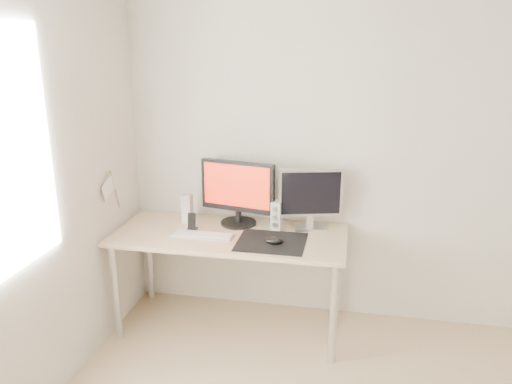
{
  "coord_description": "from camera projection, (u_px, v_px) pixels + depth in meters",
  "views": [
    {
      "loc": [
        -0.13,
        -1.73,
        2.01
      ],
      "look_at": [
        -0.76,
        1.47,
        1.01
      ],
      "focal_mm": 35.0,
      "sensor_mm": 36.0,
      "label": 1
    }
  ],
  "objects": [
    {
      "name": "phone_dock",
      "position": [
        192.0,
        225.0,
        3.49
      ],
      "size": [
        0.07,
        0.06,
        0.13
      ],
      "color": "black",
      "rests_on": "desk"
    },
    {
      "name": "wall_back",
      "position": [
        371.0,
        154.0,
        3.47
      ],
      "size": [
        3.5,
        0.0,
        3.5
      ],
      "primitive_type": "plane",
      "rotation": [
        1.57,
        0.0,
        0.0
      ],
      "color": "white",
      "rests_on": "ground"
    },
    {
      "name": "speaker_right",
      "position": [
        276.0,
        215.0,
        3.48
      ],
      "size": [
        0.07,
        0.08,
        0.21
      ],
      "color": "white",
      "rests_on": "desk"
    },
    {
      "name": "pennant",
      "position": [
        111.0,
        188.0,
        3.36
      ],
      "size": [
        0.01,
        0.23,
        0.29
      ],
      "color": "#A57F54",
      "rests_on": "wall_left"
    },
    {
      "name": "second_monitor",
      "position": [
        310.0,
        196.0,
        3.46
      ],
      "size": [
        0.45,
        0.21,
        0.43
      ],
      "color": "silver",
      "rests_on": "desk"
    },
    {
      "name": "mouse",
      "position": [
        274.0,
        241.0,
        3.25
      ],
      "size": [
        0.12,
        0.07,
        0.04
      ],
      "primitive_type": "ellipsoid",
      "color": "black",
      "rests_on": "mousepad"
    },
    {
      "name": "desk",
      "position": [
        230.0,
        243.0,
        3.47
      ],
      "size": [
        1.6,
        0.7,
        0.73
      ],
      "color": "#D1B587",
      "rests_on": "ground"
    },
    {
      "name": "main_monitor",
      "position": [
        238.0,
        191.0,
        3.53
      ],
      "size": [
        0.55,
        0.31,
        0.47
      ],
      "color": "black",
      "rests_on": "desk"
    },
    {
      "name": "mousepad",
      "position": [
        271.0,
        242.0,
        3.29
      ],
      "size": [
        0.45,
        0.4,
        0.0
      ],
      "primitive_type": "cube",
      "color": "black",
      "rests_on": "desk"
    },
    {
      "name": "keyboard",
      "position": [
        203.0,
        235.0,
        3.39
      ],
      "size": [
        0.42,
        0.13,
        0.02
      ],
      "color": "#A9A9AB",
      "rests_on": "desk"
    },
    {
      "name": "speaker_left",
      "position": [
        187.0,
        209.0,
        3.62
      ],
      "size": [
        0.07,
        0.08,
        0.21
      ],
      "color": "silver",
      "rests_on": "desk"
    }
  ]
}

